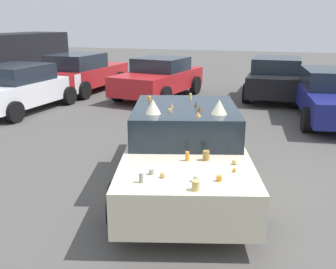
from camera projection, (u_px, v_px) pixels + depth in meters
The scene contains 8 objects.
ground_plane at pixel (185, 185), 6.85m from camera, with size 60.00×60.00×0.00m, color #514F4C.
art_car_decorated at pixel (185, 147), 6.67m from camera, with size 4.84×2.91×1.60m.
parked_van_far_right at pixel (12, 56), 17.26m from camera, with size 5.57×2.78×2.16m.
parked_sedan_near_right at pixel (276, 77), 14.28m from camera, with size 4.46×2.09×1.46m.
parked_sedan_near_left at pixel (332, 95), 11.11m from camera, with size 4.73×2.28×1.42m.
parked_sedan_row_back_far at pixel (159, 78), 14.27m from camera, with size 4.36×2.61×1.43m.
parked_sedan_row_back_center at pixel (18, 88), 12.22m from camera, with size 4.32×2.34×1.43m.
parked_sedan_far_left at pixel (82, 73), 15.35m from camera, with size 4.58×2.23×1.50m.
Camera 1 is at (-6.15, -1.47, 2.79)m, focal length 42.06 mm.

